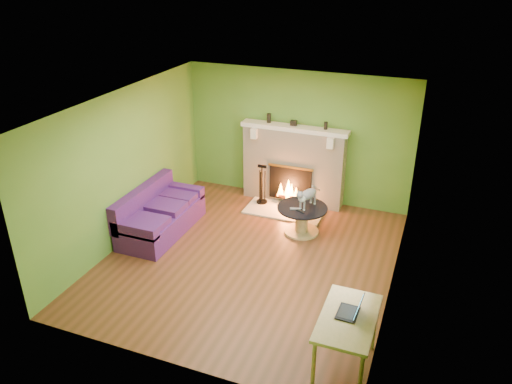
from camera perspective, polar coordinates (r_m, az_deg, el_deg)
floor at (r=8.27m, az=-0.70°, el=-7.63°), size 5.00×5.00×0.00m
ceiling at (r=7.19m, az=-0.81°, el=10.01°), size 5.00×5.00×0.00m
wall_back at (r=9.83m, az=4.72°, el=6.30°), size 5.00×0.00×5.00m
wall_front at (r=5.70m, az=-10.28°, el=-9.37°), size 5.00×0.00×5.00m
wall_left at (r=8.66m, az=-14.71°, el=2.81°), size 0.00×5.00×5.00m
wall_right at (r=7.19m, az=16.15°, el=-2.19°), size 0.00×5.00×5.00m
window_frame at (r=6.28m, az=15.40°, el=-3.73°), size 0.00×1.20×1.20m
window_pane at (r=6.28m, az=15.33°, el=-3.72°), size 0.00×1.06×1.06m
fireplace at (r=9.85m, az=4.30°, el=3.07°), size 2.10×0.46×1.58m
hearth at (r=9.73m, az=3.25°, el=-2.13°), size 1.50×0.75×0.03m
mantel at (r=9.57m, az=4.41°, el=7.28°), size 2.10×0.28×0.08m
sofa at (r=9.07m, az=-11.04°, el=-2.62°), size 0.86×1.82×0.82m
coffee_table at (r=8.91m, az=5.26°, el=-2.95°), size 0.89×0.89×0.50m
desk at (r=6.00m, az=10.45°, el=-14.55°), size 0.63×1.08×0.80m
cat at (r=8.75m, az=5.97°, el=-0.53°), size 0.43×0.67×0.39m
remote_silver at (r=8.73m, az=4.47°, el=-1.91°), size 0.18×0.09×0.02m
remote_black at (r=8.65m, az=5.11°, el=-2.21°), size 0.16×0.10×0.02m
laptop at (r=5.91m, az=10.53°, el=-12.62°), size 0.28×0.32×0.23m
fire_tools at (r=9.82m, az=0.69°, el=0.93°), size 0.22×0.22×0.81m
mantel_vase_left at (r=9.71m, az=1.48°, el=8.43°), size 0.08×0.08×0.18m
mantel_vase_right at (r=9.42m, az=7.98°, el=7.51°), size 0.07×0.07×0.14m
mantel_box at (r=9.58m, az=4.32°, el=7.87°), size 0.12×0.08×0.10m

